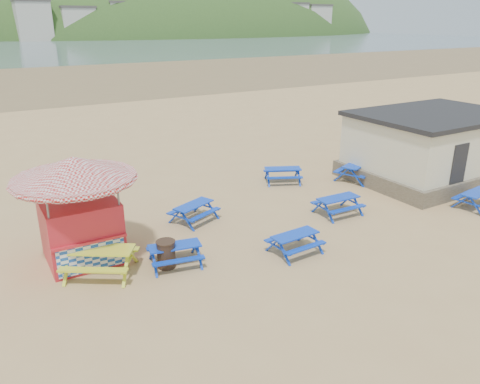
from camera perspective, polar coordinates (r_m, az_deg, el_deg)
ground at (r=16.93m, az=2.01°, el=-4.82°), size 400.00×400.00×0.00m
wet_sand at (r=68.76m, az=-24.12°, el=12.59°), size 400.00×400.00×0.00m
picnic_table_blue_a at (r=17.73m, az=-5.65°, el=-2.50°), size 1.99×1.82×0.68m
picnic_table_blue_b at (r=21.92m, az=5.22°, el=2.05°), size 2.07×1.92×0.69m
picnic_table_blue_c at (r=22.90m, az=14.01°, el=2.45°), size 2.34×2.14×0.79m
picnic_table_blue_d at (r=14.74m, az=-7.92°, el=-7.59°), size 1.81×1.57×0.67m
picnic_table_blue_e at (r=15.41m, az=6.69°, el=-6.22°), size 1.65×1.36×0.67m
picnic_table_blue_f at (r=21.16m, az=26.87°, el=-0.85°), size 1.81×1.55×0.68m
picnic_table_yellow at (r=14.66m, az=-16.63°, el=-8.09°), size 2.54×2.43×0.83m
ice_cream_kiosk at (r=15.07m, az=-19.25°, el=-0.49°), size 3.78×3.78×3.37m
litter_bin at (r=14.59m, az=-8.99°, el=-7.47°), size 0.60×0.60×0.87m
amenity_block at (r=24.04m, az=22.39°, el=5.25°), size 7.40×5.40×3.15m
headland_town at (r=262.29m, az=-8.90°, el=16.31°), size 264.00×144.00×108.00m
picnic_table_blue_g at (r=18.64m, az=11.83°, el=-1.64°), size 1.72×1.40×0.70m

